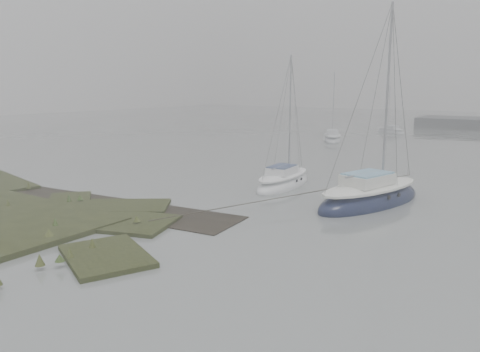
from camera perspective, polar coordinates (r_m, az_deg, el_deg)
name	(u,v)px	position (r m, az deg, el deg)	size (l,w,h in m)	color
ground	(378,153)	(42.78, 16.50, 2.71)	(160.00, 160.00, 0.00)	slate
sailboat_main	(370,198)	(24.08, 15.58, -2.56)	(4.41, 7.78, 10.44)	black
sailboat_white	(283,182)	(27.41, 5.31, -0.75)	(2.27, 5.87, 8.12)	white
sailboat_far_a	(332,139)	(51.03, 11.18, 4.48)	(3.88, 5.80, 7.81)	#B7BCC1
sailboat_far_c	(391,132)	(61.56, 17.90, 5.18)	(4.58, 3.59, 6.31)	silver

